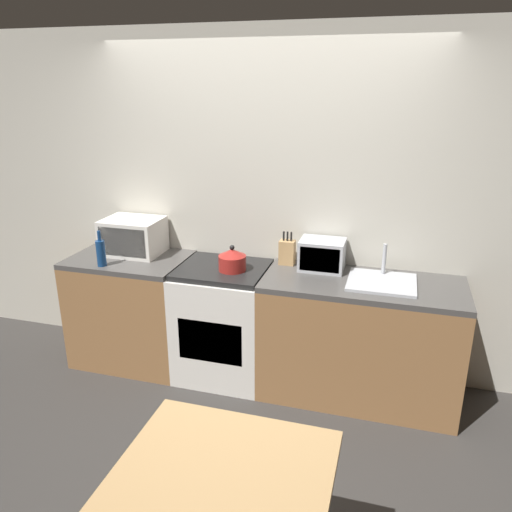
# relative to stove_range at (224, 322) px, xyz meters

# --- Properties ---
(ground_plane) EXTENTS (16.00, 16.00, 0.00)m
(ground_plane) POSITION_rel_stove_range_xyz_m (0.24, -0.77, -0.45)
(ground_plane) COLOR #33302D
(wall_back) EXTENTS (10.00, 0.06, 2.60)m
(wall_back) POSITION_rel_stove_range_xyz_m (0.24, 0.34, 0.85)
(wall_back) COLOR beige
(wall_back) RESTS_ON ground_plane
(counter_left_run) EXTENTS (0.91, 0.62, 0.90)m
(counter_left_run) POSITION_rel_stove_range_xyz_m (-0.79, 0.00, 0.00)
(counter_left_run) COLOR olive
(counter_left_run) RESTS_ON ground_plane
(counter_right_run) EXTENTS (1.39, 0.62, 0.90)m
(counter_right_run) POSITION_rel_stove_range_xyz_m (1.03, 0.00, 0.00)
(counter_right_run) COLOR olive
(counter_right_run) RESTS_ON ground_plane
(stove_range) EXTENTS (0.68, 0.62, 0.90)m
(stove_range) POSITION_rel_stove_range_xyz_m (0.00, 0.00, 0.00)
(stove_range) COLOR silver
(stove_range) RESTS_ON ground_plane
(kettle) EXTENTS (0.20, 0.20, 0.19)m
(kettle) POSITION_rel_stove_range_xyz_m (0.09, -0.04, 0.53)
(kettle) COLOR maroon
(kettle) RESTS_ON stove_range
(microwave) EXTENTS (0.45, 0.35, 0.28)m
(microwave) POSITION_rel_stove_range_xyz_m (-0.79, 0.11, 0.59)
(microwave) COLOR silver
(microwave) RESTS_ON counter_left_run
(bottle) EXTENTS (0.07, 0.07, 0.27)m
(bottle) POSITION_rel_stove_range_xyz_m (-0.88, -0.22, 0.56)
(bottle) COLOR navy
(bottle) RESTS_ON counter_left_run
(knife_block) EXTENTS (0.12, 0.09, 0.25)m
(knife_block) POSITION_rel_stove_range_xyz_m (0.45, 0.20, 0.55)
(knife_block) COLOR tan
(knife_block) RESTS_ON counter_right_run
(toaster_oven) EXTENTS (0.32, 0.25, 0.22)m
(toaster_oven) POSITION_rel_stove_range_xyz_m (0.71, 0.17, 0.56)
(toaster_oven) COLOR #ADAFB5
(toaster_oven) RESTS_ON counter_right_run
(sink_basin) EXTENTS (0.46, 0.41, 0.24)m
(sink_basin) POSITION_rel_stove_range_xyz_m (1.16, 0.01, 0.47)
(sink_basin) COLOR #ADAFB5
(sink_basin) RESTS_ON counter_right_run
(dining_table) EXTENTS (0.85, 0.73, 0.78)m
(dining_table) POSITION_rel_stove_range_xyz_m (0.65, -1.82, 0.22)
(dining_table) COLOR tan
(dining_table) RESTS_ON ground_plane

